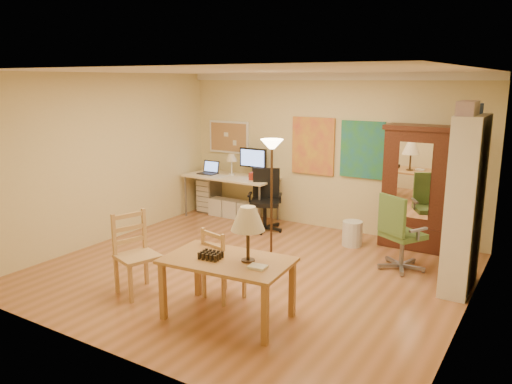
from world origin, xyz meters
The scene contains 16 objects.
floor centered at (0.00, 0.00, 0.00)m, with size 5.50×5.50×0.00m, color #955E34.
crown_molding centered at (0.00, 2.46, 2.64)m, with size 5.50×0.08×0.12m, color white.
corkboard centered at (-2.05, 2.47, 1.50)m, with size 0.90×0.04×0.62m, color tan.
art_panel_left centered at (-0.25, 2.47, 1.45)m, with size 0.80×0.04×1.00m, color yellow.
art_panel_right centered at (0.65, 2.47, 1.45)m, with size 0.75×0.04×0.95m, color teal.
dining_table centered at (0.61, -1.26, 0.82)m, with size 1.44×0.94×1.29m.
ladder_chair_back centered at (0.18, -0.91, 0.41)m, with size 0.49×0.47×0.88m.
ladder_chair_left centered at (-0.82, -1.32, 0.47)m, with size 0.57×0.59×1.01m.
torchiere_lamp centered at (0.02, 0.54, 1.43)m, with size 0.32×0.32×1.78m.
computer_desk centered at (-1.74, 2.16, 0.49)m, with size 1.78×0.78×1.35m.
office_chair_black centered at (-0.83, 1.81, 0.29)m, with size 0.66×0.66×1.07m.
office_chair_green centered at (1.73, 1.16, 0.29)m, with size 0.67×0.67×1.07m.
drawer_cart centered at (-2.43, 2.29, 0.35)m, with size 0.35×0.42×0.70m.
armoire centered at (1.64, 2.24, 0.84)m, with size 1.04×0.50×1.92m.
bookshelf centered at (2.55, 0.90, 1.09)m, with size 0.33×0.88×2.19m.
wastebin centered at (0.80, 1.79, 0.20)m, with size 0.32×0.32×0.40m, color silver.
Camera 1 is at (3.48, -5.48, 2.60)m, focal length 35.00 mm.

